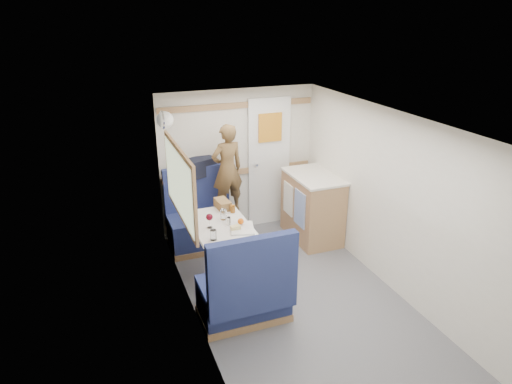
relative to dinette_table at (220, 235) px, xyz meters
name	(u,v)px	position (x,y,z in m)	size (l,w,h in m)	color
floor	(309,314)	(0.65, -1.00, -0.57)	(4.50, 4.50, 0.00)	#515156
ceiling	(318,126)	(0.65, -1.00, 1.43)	(4.50, 4.50, 0.00)	silver
wall_back	(238,161)	(0.65, 1.25, 0.43)	(2.20, 0.02, 2.00)	silver
wall_left	(202,248)	(-0.45, -1.00, 0.43)	(0.02, 4.50, 2.00)	silver
wall_right	(407,211)	(1.75, -1.00, 0.43)	(0.02, 4.50, 2.00)	silver
oak_trim_low	(239,172)	(0.65, 1.23, 0.28)	(2.15, 0.02, 0.08)	#986A44
oak_trim_high	(238,105)	(0.65, 1.23, 1.21)	(2.15, 0.02, 0.08)	#986A44
side_window	(179,184)	(-0.43, 0.00, 0.68)	(0.04, 1.30, 0.72)	#AFB99D
rear_door	(269,160)	(1.10, 1.22, 0.41)	(0.62, 0.12, 1.86)	white
dinette_table	(220,235)	(0.00, 0.00, 0.00)	(0.62, 0.92, 0.72)	white
bench_far	(202,225)	(0.00, 0.86, -0.27)	(0.90, 0.59, 1.05)	#18244E
bench_near	(245,295)	(0.00, -0.86, -0.27)	(0.90, 0.59, 1.05)	#18244E
ledge	(195,178)	(0.00, 1.12, 0.31)	(0.90, 0.14, 0.04)	#986A44
dome_light	(165,120)	(-0.39, 0.85, 1.18)	(0.20, 0.20, 0.20)	white
galley_counter	(312,206)	(1.47, 0.55, -0.10)	(0.57, 0.92, 0.92)	#986A44
person	(227,169)	(0.36, 0.84, 0.48)	(0.43, 0.29, 1.19)	brown
duffel_bag	(197,168)	(0.03, 1.12, 0.45)	(0.49, 0.23, 0.23)	black
tray	(242,228)	(0.19, -0.24, 0.16)	(0.25, 0.33, 0.02)	silver
orange_fruit	(241,221)	(0.20, -0.16, 0.21)	(0.07, 0.07, 0.07)	#D45109
cheese_block	(236,227)	(0.11, -0.25, 0.19)	(0.11, 0.06, 0.04)	#D9C87D
wine_glass	(209,218)	(-0.14, -0.09, 0.28)	(0.08, 0.08, 0.17)	white
tumbler_left	(213,235)	(-0.18, -0.38, 0.21)	(0.07, 0.07, 0.11)	white
tumbler_right	(224,214)	(0.07, 0.07, 0.21)	(0.07, 0.07, 0.12)	white
beer_glass	(233,209)	(0.22, 0.21, 0.20)	(0.06, 0.06, 0.09)	brown
pepper_grinder	(229,221)	(0.08, -0.08, 0.20)	(0.04, 0.04, 0.09)	black
salt_grinder	(228,222)	(0.07, -0.10, 0.20)	(0.03, 0.03, 0.08)	white
bread_loaf	(223,204)	(0.15, 0.38, 0.21)	(0.14, 0.26, 0.11)	olive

